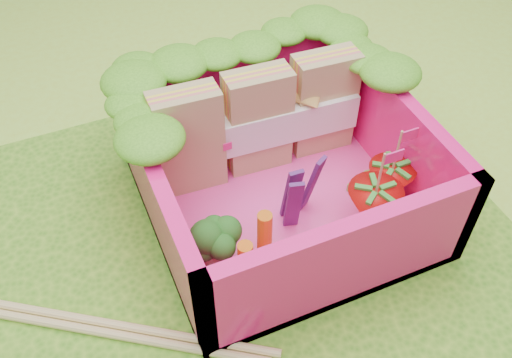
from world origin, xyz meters
The scene contains 13 objects.
ground centered at (0.00, 0.00, 0.00)m, with size 14.00×14.00×0.00m, color #ACD53C.
placemat centered at (0.00, 0.00, 0.01)m, with size 2.60×2.60×0.03m, color #498F20.
bento_floor centered at (0.27, 0.27, 0.06)m, with size 1.30×1.30×0.05m, color #FF41A5.
bento_box centered at (0.27, 0.27, 0.31)m, with size 1.30×1.30×0.55m.
lettuce_ruffle centered at (0.27, 0.71, 0.64)m, with size 1.43×0.77×0.11m.
sandwich_stack centered at (0.28, 0.56, 0.37)m, with size 1.08×0.23×0.58m.
broccoli centered at (-0.19, 0.01, 0.26)m, with size 0.35×0.35×0.25m.
carrot_sticks centered at (-0.01, -0.06, 0.21)m, with size 0.21×0.17×0.27m.
purple_wedges centered at (0.29, 0.11, 0.27)m, with size 0.21×0.13×0.38m.
strawberry_left centered at (0.59, -0.07, 0.22)m, with size 0.26×0.26×0.50m.
strawberry_right centered at (0.76, 0.04, 0.20)m, with size 0.23×0.23×0.47m.
snap_peas centered at (0.77, 0.07, 0.11)m, with size 0.33×0.43×0.05m.
chopsticks centered at (-1.04, 0.13, 0.05)m, with size 1.94×1.31×0.04m.
Camera 1 is at (-0.60, -1.45, 2.28)m, focal length 40.00 mm.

